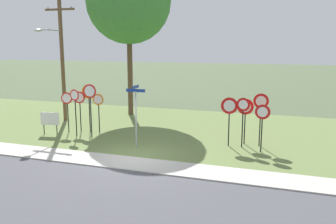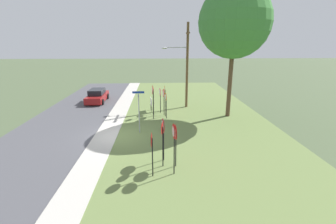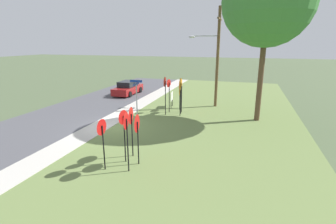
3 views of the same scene
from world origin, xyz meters
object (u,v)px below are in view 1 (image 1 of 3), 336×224
object	(u,v)px
stop_sign_near_right	(75,103)
stop_sign_center_tall	(98,105)
stop_sign_near_left	(90,99)
stop_sign_far_left	(89,97)
yield_sign_near_left	(229,110)
stop_sign_far_center	(80,103)
street_name_post	(136,111)
notice_board	(50,120)
stop_sign_far_right	(67,104)
oak_tree_left	(129,1)
yield_sign_far_right	(262,117)
yield_sign_near_right	(261,107)
utility_pole	(60,53)
yield_sign_far_left	(245,111)
yield_sign_center	(243,111)

from	to	relation	value
stop_sign_near_right	stop_sign_center_tall	bearing A→B (deg)	64.41
stop_sign_near_left	stop_sign_far_left	size ratio (longest dim) A/B	1.06
stop_sign_near_right	yield_sign_near_left	world-z (taller)	stop_sign_near_right
stop_sign_near_left	stop_sign_far_center	size ratio (longest dim) A/B	1.24
street_name_post	notice_board	bearing A→B (deg)	170.50
street_name_post	stop_sign_far_right	bearing A→B (deg)	160.45
stop_sign_near_left	oak_tree_left	distance (m)	8.71
yield_sign_far_right	stop_sign_near_right	bearing A→B (deg)	-177.13
stop_sign_near_left	stop_sign_near_right	xyz separation A→B (m)	(-0.95, 0.01, -0.27)
yield_sign_near_right	utility_pole	xyz separation A→B (m)	(-12.59, 1.92, 2.41)
stop_sign_near_right	stop_sign_far_center	world-z (taller)	stop_sign_near_right
stop_sign_center_tall	stop_sign_far_left	bearing A→B (deg)	-179.54
stop_sign_near_left	yield_sign_near_left	xyz separation A→B (m)	(7.27, 0.68, -0.28)
stop_sign_near_left	yield_sign_near_right	xyz separation A→B (m)	(8.71, 1.16, -0.14)
stop_sign_near_left	yield_sign_far_left	xyz separation A→B (m)	(7.97, 1.29, -0.38)
stop_sign_near_right	notice_board	bearing A→B (deg)	-160.97
stop_sign_near_right	yield_sign_center	distance (m)	8.90
yield_sign_far_right	street_name_post	xyz separation A→B (m)	(-5.83, -1.03, 0.12)
yield_sign_near_left	oak_tree_left	xyz separation A→B (m)	(-7.94, 5.88, 5.97)
stop_sign_far_right	yield_sign_far_left	distance (m)	9.85
stop_sign_far_right	oak_tree_left	world-z (taller)	oak_tree_left
stop_sign_center_tall	yield_sign_near_right	xyz separation A→B (m)	(8.86, 0.06, 0.37)
oak_tree_left	notice_board	bearing A→B (deg)	-104.84
stop_sign_near_left	stop_sign_far_right	size ratio (longest dim) A/B	1.25
yield_sign_far_right	stop_sign_near_left	bearing A→B (deg)	-177.03
stop_sign_far_right	yield_sign_far_right	world-z (taller)	stop_sign_far_right
oak_tree_left	stop_sign_near_right	bearing A→B (deg)	-92.41
stop_sign_near_right	yield_sign_near_left	xyz separation A→B (m)	(8.22, 0.67, -0.01)
stop_sign_far_right	yield_sign_center	xyz separation A→B (m)	(9.79, 0.01, 0.16)
stop_sign_center_tall	yield_sign_near_left	size ratio (longest dim) A/B	0.92
stop_sign_center_tall	oak_tree_left	size ratio (longest dim) A/B	0.21
stop_sign_far_right	street_name_post	xyz separation A→B (m)	(4.90, -1.53, 0.15)
yield_sign_far_left	yield_sign_far_right	world-z (taller)	yield_sign_far_left
yield_sign_center	notice_board	world-z (taller)	yield_sign_center
stop_sign_far_right	yield_sign_near_left	size ratio (longest dim) A/B	0.94
utility_pole	yield_sign_center	bearing A→B (deg)	-11.72
stop_sign_far_center	stop_sign_near_left	bearing A→B (deg)	-46.21
stop_sign_far_left	yield_sign_center	bearing A→B (deg)	-2.81
yield_sign_near_right	street_name_post	world-z (taller)	street_name_post
stop_sign_far_left	notice_board	distance (m)	2.44
stop_sign_far_left	yield_sign_near_left	size ratio (longest dim) A/B	1.12
stop_sign_near_right	stop_sign_far_right	distance (m)	1.11
stop_sign_far_right	utility_pole	world-z (taller)	utility_pole
stop_sign_far_left	yield_sign_far_right	size ratio (longest dim) A/B	1.20
stop_sign_near_left	stop_sign_far_right	bearing A→B (deg)	157.43
street_name_post	utility_pole	bearing A→B (deg)	147.82
stop_sign_far_center	utility_pole	bearing A→B (deg)	130.99
stop_sign_far_left	stop_sign_near_right	bearing A→B (deg)	-104.16
yield_sign_near_left	utility_pole	bearing A→B (deg)	158.56
yield_sign_far_left	notice_board	distance (m)	10.58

